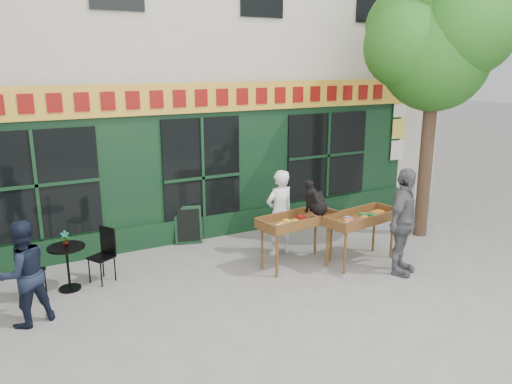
{
  "coord_description": "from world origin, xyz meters",
  "views": [
    {
      "loc": [
        -3.82,
        -7.19,
        3.67
      ],
      "look_at": [
        0.3,
        0.5,
        1.41
      ],
      "focal_mm": 35.0,
      "sensor_mm": 36.0,
      "label": 1
    }
  ],
  "objects_px": {
    "woman": "(280,213)",
    "bistro_table": "(67,259)",
    "dog": "(316,197)",
    "man_right": "(403,222)",
    "man_left": "(23,273)",
    "book_cart_right": "(361,221)",
    "book_cart_center": "(298,223)"
  },
  "relations": [
    {
      "from": "woman",
      "to": "man_right",
      "type": "distance_m",
      "value": 2.33
    },
    {
      "from": "woman",
      "to": "bistro_table",
      "type": "bearing_deg",
      "value": -11.27
    },
    {
      "from": "woman",
      "to": "man_left",
      "type": "distance_m",
      "value": 4.66
    },
    {
      "from": "bistro_table",
      "to": "woman",
      "type": "bearing_deg",
      "value": -3.81
    },
    {
      "from": "dog",
      "to": "woman",
      "type": "relative_size",
      "value": 0.35
    },
    {
      "from": "bistro_table",
      "to": "man_left",
      "type": "xyz_separation_m",
      "value": [
        -0.7,
        -0.9,
        0.24
      ]
    },
    {
      "from": "book_cart_center",
      "to": "bistro_table",
      "type": "bearing_deg",
      "value": 159.45
    },
    {
      "from": "book_cart_right",
      "to": "man_left",
      "type": "xyz_separation_m",
      "value": [
        -5.75,
        0.44,
        -0.04
      ]
    },
    {
      "from": "woman",
      "to": "bistro_table",
      "type": "relative_size",
      "value": 2.23
    },
    {
      "from": "woman",
      "to": "man_right",
      "type": "relative_size",
      "value": 0.88
    },
    {
      "from": "dog",
      "to": "bistro_table",
      "type": "xyz_separation_m",
      "value": [
        -4.27,
        0.96,
        -0.75
      ]
    },
    {
      "from": "man_right",
      "to": "bistro_table",
      "type": "xyz_separation_m",
      "value": [
        -5.35,
        2.09,
        -0.42
      ]
    },
    {
      "from": "man_left",
      "to": "book_cart_right",
      "type": "bearing_deg",
      "value": 155.88
    },
    {
      "from": "dog",
      "to": "man_left",
      "type": "distance_m",
      "value": 4.99
    },
    {
      "from": "dog",
      "to": "woman",
      "type": "xyz_separation_m",
      "value": [
        -0.35,
        0.7,
        -0.44
      ]
    },
    {
      "from": "man_right",
      "to": "man_left",
      "type": "xyz_separation_m",
      "value": [
        -6.05,
        1.19,
        -0.18
      ]
    },
    {
      "from": "dog",
      "to": "man_right",
      "type": "distance_m",
      "value": 1.6
    },
    {
      "from": "book_cart_right",
      "to": "dog",
      "type": "bearing_deg",
      "value": 145.02
    },
    {
      "from": "man_right",
      "to": "bistro_table",
      "type": "relative_size",
      "value": 2.54
    },
    {
      "from": "book_cart_right",
      "to": "man_left",
      "type": "distance_m",
      "value": 5.77
    },
    {
      "from": "dog",
      "to": "man_right",
      "type": "relative_size",
      "value": 0.31
    },
    {
      "from": "bistro_table",
      "to": "man_left",
      "type": "distance_m",
      "value": 1.16
    },
    {
      "from": "woman",
      "to": "bistro_table",
      "type": "distance_m",
      "value": 3.94
    },
    {
      "from": "man_left",
      "to": "book_cart_center",
      "type": "bearing_deg",
      "value": 160.17
    },
    {
      "from": "book_cart_center",
      "to": "woman",
      "type": "height_order",
      "value": "woman"
    },
    {
      "from": "bistro_table",
      "to": "book_cart_center",
      "type": "bearing_deg",
      "value": -13.09
    },
    {
      "from": "book_cart_center",
      "to": "man_right",
      "type": "distance_m",
      "value": 1.86
    },
    {
      "from": "book_cart_center",
      "to": "book_cart_right",
      "type": "distance_m",
      "value": 1.21
    },
    {
      "from": "woman",
      "to": "man_right",
      "type": "height_order",
      "value": "man_right"
    },
    {
      "from": "man_right",
      "to": "woman",
      "type": "bearing_deg",
      "value": 99.14
    },
    {
      "from": "book_cart_center",
      "to": "man_left",
      "type": "bearing_deg",
      "value": 172.41
    },
    {
      "from": "book_cart_right",
      "to": "woman",
      "type": "bearing_deg",
      "value": 127.41
    }
  ]
}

